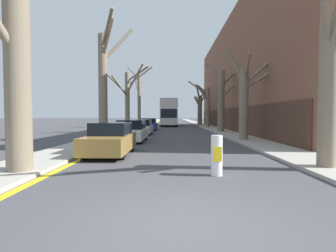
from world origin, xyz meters
name	(u,v)px	position (x,y,z in m)	size (l,w,h in m)	color
ground_plane	(181,226)	(0.00, 0.00, 0.00)	(300.00, 300.00, 0.00)	#424247
sidewalk_left	(148,123)	(-5.07, 50.00, 0.06)	(2.25, 120.00, 0.12)	#A39E93
sidewalk_right	(197,123)	(5.07, 50.00, 0.06)	(2.25, 120.00, 0.12)	#A39E93
building_facade_right	(267,77)	(11.18, 27.46, 6.35)	(10.08, 40.17, 12.72)	brown
kerb_line_stripe	(154,124)	(-3.76, 50.00, 0.00)	(0.24, 120.00, 0.01)	yellow
street_tree_left_0	(17,57)	(-4.67, 3.58, 3.44)	(1.72, 3.96, 7.54)	#7A6B56
street_tree_left_1	(104,80)	(-4.62, 13.22, 4.04)	(2.17, 3.54, 8.07)	#7A6B56
street_tree_left_2	(128,97)	(-4.56, 22.27, 3.54)	(4.40, 2.96, 6.73)	#7A6B56
street_tree_left_3	(139,97)	(-4.69, 32.11, 4.31)	(2.46, 3.25, 8.95)	#7A6B56
street_tree_right_0	(331,77)	(4.75, 4.10, 2.94)	(3.40, 2.48, 6.34)	#7A6B56
street_tree_right_1	(245,99)	(4.76, 13.67, 2.86)	(3.16, 1.69, 6.38)	#7A6B56
street_tree_right_2	(221,99)	(4.84, 22.39, 3.36)	(3.45, 1.55, 7.08)	#7A6B56
street_tree_right_3	(206,104)	(4.57, 32.21, 3.33)	(2.92, 4.31, 6.66)	#7A6B56
street_tree_right_4	(200,107)	(4.73, 41.24, 3.14)	(3.65, 4.17, 6.97)	#7A6B56
double_decker_bus	(169,111)	(-0.58, 38.31, 2.40)	(2.61, 10.02, 4.23)	silver
parked_car_0	(110,139)	(-2.86, 7.40, 0.67)	(1.72, 4.00, 1.42)	olive
parked_car_1	(131,131)	(-2.86, 13.37, 0.67)	(1.87, 4.47, 1.42)	silver
parked_car_2	(142,127)	(-2.86, 19.70, 0.64)	(1.71, 4.50, 1.35)	silver
parked_car_3	(149,124)	(-2.86, 26.50, 0.66)	(1.82, 4.40, 1.39)	navy
traffic_bollard	(217,155)	(1.15, 3.47, 0.58)	(0.33, 0.34, 1.17)	white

